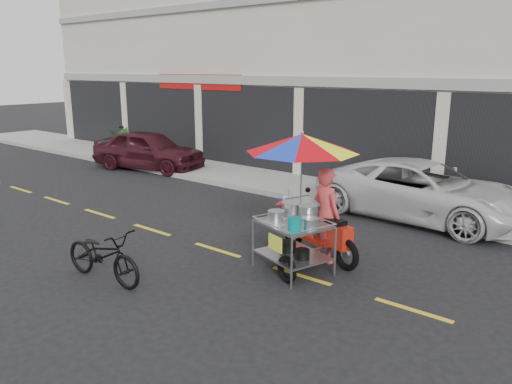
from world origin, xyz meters
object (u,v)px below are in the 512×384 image
Objects in this scene: white_pickup at (423,191)px; near_bicycle at (103,255)px; maroon_sedan at (148,150)px; food_vendor_rig at (309,182)px.

white_pickup reaches higher than near_bicycle.
maroon_sedan is at bearing 94.55° from white_pickup.
maroon_sedan is at bearing 174.61° from food_vendor_rig.
white_pickup is 1.97× the size of food_vendor_rig.
food_vendor_rig reaches higher than white_pickup.
near_bicycle is at bearing -113.36° from food_vendor_rig.
white_pickup is at bearing 101.28° from food_vendor_rig.
near_bicycle is at bearing 160.92° from white_pickup.
food_vendor_rig is (9.30, -3.96, 0.88)m from maroon_sedan.
maroon_sedan reaches higher than near_bicycle.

